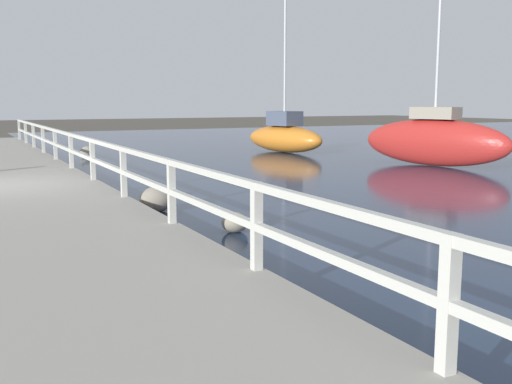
% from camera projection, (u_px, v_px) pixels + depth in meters
% --- Properties ---
extents(railing, '(0.10, 32.50, 0.92)m').
position_uv_depth(railing, '(92.00, 152.00, 13.31)').
color(railing, beige).
rests_on(railing, dock_walkway).
extents(boulder_water_edge, '(0.54, 0.49, 0.41)m').
position_uv_depth(boulder_water_edge, '(87.00, 152.00, 22.81)').
color(boulder_water_edge, gray).
rests_on(boulder_water_edge, ground).
extents(boulder_downstream, '(0.44, 0.39, 0.33)m').
position_uv_depth(boulder_downstream, '(159.00, 191.00, 12.99)').
color(boulder_downstream, '#666056').
rests_on(boulder_downstream, ground).
extents(boulder_upstream, '(0.66, 0.59, 0.49)m').
position_uv_depth(boulder_upstream, '(157.00, 199.00, 11.42)').
color(boulder_upstream, gray).
rests_on(boulder_upstream, ground).
extents(boulder_mid_strip, '(0.44, 0.40, 0.33)m').
position_uv_depth(boulder_mid_strip, '(235.00, 222.00, 9.64)').
color(boulder_mid_strip, gray).
rests_on(boulder_mid_strip, ground).
extents(sailboat_orange, '(2.20, 4.43, 7.97)m').
position_uv_depth(sailboat_orange, '(284.00, 136.00, 24.76)').
color(sailboat_orange, orange).
rests_on(sailboat_orange, water_surface).
extents(sailboat_red, '(2.47, 5.28, 6.56)m').
position_uv_depth(sailboat_red, '(434.00, 141.00, 19.50)').
color(sailboat_red, red).
rests_on(sailboat_red, water_surface).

